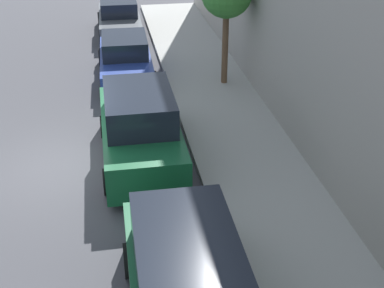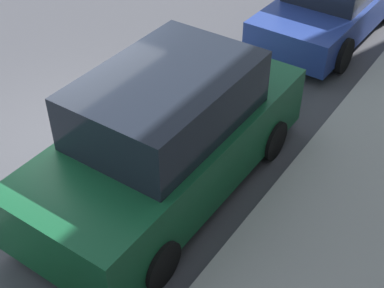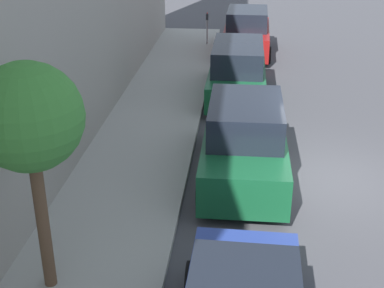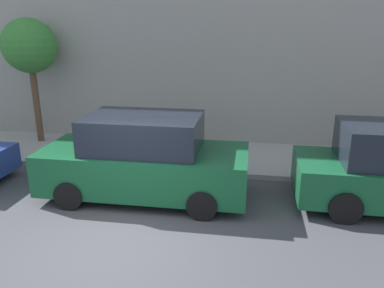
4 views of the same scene
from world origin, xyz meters
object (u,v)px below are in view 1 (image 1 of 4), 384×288
parked_minivan_second (188,288)px  parked_sedan_fourth (125,59)px  parked_suv_third (140,129)px  parked_sedan_fifth (119,18)px

parked_minivan_second → parked_sedan_fourth: size_ratio=1.08×
parked_suv_third → parked_minivan_second: bearing=-87.2°
parked_minivan_second → parked_sedan_fifth: bearing=90.8°
parked_minivan_second → parked_suv_third: size_ratio=1.02×
parked_suv_third → parked_sedan_fifth: bearing=89.7°
parked_suv_third → parked_sedan_fourth: (-0.02, 6.05, -0.21)m
parked_minivan_second → parked_sedan_fifth: size_ratio=1.09×
parked_minivan_second → parked_suv_third: (-0.29, 5.95, 0.01)m
parked_minivan_second → parked_suv_third: parked_suv_third is taller
parked_minivan_second → parked_sedan_fourth: bearing=91.5°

